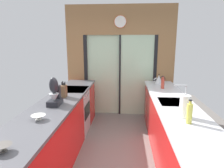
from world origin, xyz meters
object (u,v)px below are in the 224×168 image
paper_towel_roll (185,107)px  knife_block (64,91)px  stand_mixer (55,94)px  soap_bottle_near (189,113)px  mixing_bowl_near (3,148)px  soap_bottle_far (163,83)px  oven_range (73,111)px  kettle (159,79)px  mixing_bowl_far (38,117)px

paper_towel_roll → knife_block: bearing=156.5°
stand_mixer → soap_bottle_near: 1.86m
mixing_bowl_near → paper_towel_roll: size_ratio=0.52×
stand_mixer → soap_bottle_far: (1.78, 1.17, -0.05)m
oven_range → kettle: size_ratio=3.46×
mixing_bowl_far → soap_bottle_far: bearing=44.4°
knife_block → oven_range: bearing=91.8°
stand_mixer → soap_bottle_near: size_ratio=1.48×
kettle → paper_towel_roll: paper_towel_roll is taller
mixing_bowl_far → soap_bottle_near: bearing=0.9°
mixing_bowl_near → kettle: bearing=58.8°
oven_range → soap_bottle_far: soap_bottle_far is taller
oven_range → mixing_bowl_near: 2.32m
oven_range → soap_bottle_near: 2.44m
oven_range → kettle: kettle is taller
mixing_bowl_near → stand_mixer: stand_mixer is taller
mixing_bowl_far → paper_towel_roll: (1.78, 0.22, 0.11)m
mixing_bowl_near → kettle: 3.44m
stand_mixer → kettle: stand_mixer is taller
mixing_bowl_far → kettle: 2.86m
soap_bottle_near → paper_towel_roll: 0.19m
stand_mixer → soap_bottle_near: stand_mixer is taller
soap_bottle_near → soap_bottle_far: size_ratio=1.10×
soap_bottle_near → kettle: bearing=89.9°
oven_range → knife_block: size_ratio=3.34×
stand_mixer → paper_towel_roll: 1.81m
stand_mixer → paper_towel_roll: bearing=-11.2°
oven_range → knife_block: knife_block is taller
oven_range → kettle: 2.00m
mixing_bowl_far → stand_mixer: (0.00, 0.57, 0.13)m
mixing_bowl_near → stand_mixer: 1.28m
stand_mixer → soap_bottle_far: stand_mixer is taller
oven_range → mixing_bowl_far: 1.64m
oven_range → soap_bottle_far: size_ratio=3.57×
soap_bottle_near → soap_bottle_far: (0.00, 1.71, -0.01)m
mixing_bowl_far → oven_range: bearing=90.7°
stand_mixer → paper_towel_roll: (1.78, -0.35, -0.02)m
mixing_bowl_far → soap_bottle_far: size_ratio=0.66×
kettle → soap_bottle_near: soap_bottle_near is taller
mixing_bowl_far → stand_mixer: stand_mixer is taller
mixing_bowl_far → paper_towel_roll: bearing=6.9°
knife_block → soap_bottle_near: bearing=-28.4°
oven_range → knife_block: (0.02, -0.57, 0.57)m
kettle → paper_towel_roll: size_ratio=0.86×
oven_range → paper_towel_roll: paper_towel_roll is taller
stand_mixer → mixing_bowl_far: bearing=-90.0°
oven_range → kettle: bearing=20.5°
knife_block → stand_mixer: (-0.00, -0.42, 0.06)m
oven_range → soap_bottle_near: size_ratio=3.25×
stand_mixer → soap_bottle_far: bearing=33.4°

